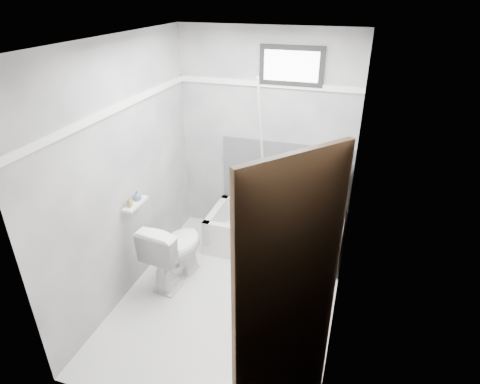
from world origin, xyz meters
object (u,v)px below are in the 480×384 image
at_px(soap_bottle_a, 129,202).
at_px(soap_bottle_b, 137,195).
at_px(office_chair, 307,204).
at_px(toilet, 175,250).
at_px(bathtub, 274,234).
at_px(door, 322,350).

xyz_separation_m(soap_bottle_a, soap_bottle_b, (0.00, 0.14, -0.01)).
bearing_deg(office_chair, toilet, -107.94).
relative_size(bathtub, toilet, 2.06).
bearing_deg(door, toilet, 138.98).
height_order(soap_bottle_a, soap_bottle_b, soap_bottle_a).
relative_size(soap_bottle_a, soap_bottle_b, 0.92).
xyz_separation_m(office_chair, door, (0.41, -2.26, 0.37)).
bearing_deg(toilet, soap_bottle_a, 38.54).
height_order(bathtub, soap_bottle_b, soap_bottle_b).
xyz_separation_m(bathtub, door, (0.75, -2.21, 0.79)).
relative_size(toilet, soap_bottle_a, 7.59).
distance_m(office_chair, soap_bottle_a, 1.88).
xyz_separation_m(bathtub, soap_bottle_a, (-1.17, -1.01, 0.76)).
bearing_deg(office_chair, soap_bottle_b, -112.70).
bearing_deg(toilet, bathtub, -128.53).
distance_m(office_chair, soap_bottle_b, 1.80).
height_order(bathtub, soap_bottle_a, soap_bottle_a).
bearing_deg(soap_bottle_a, office_chair, 35.09).
height_order(toilet, soap_bottle_b, soap_bottle_b).
distance_m(soap_bottle_a, soap_bottle_b, 0.14).
height_order(toilet, soap_bottle_a, soap_bottle_a).
relative_size(door, soap_bottle_a, 20.89).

